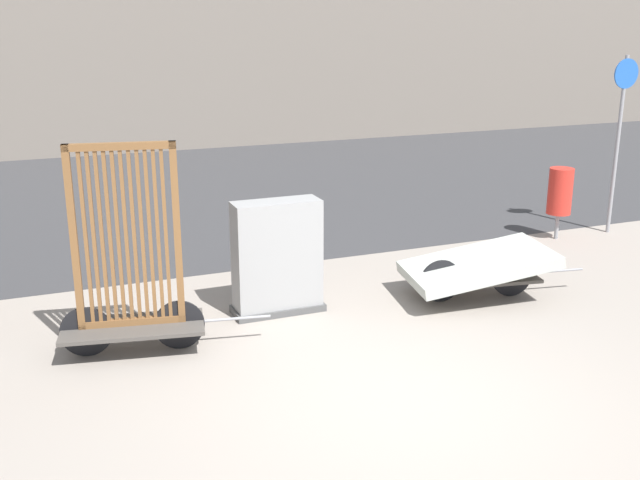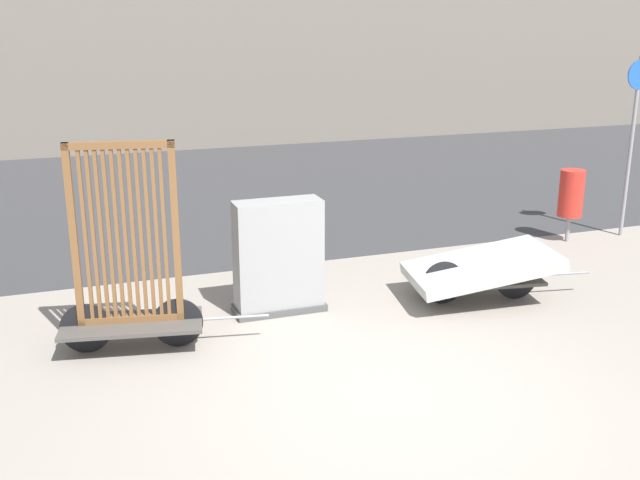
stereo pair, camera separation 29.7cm
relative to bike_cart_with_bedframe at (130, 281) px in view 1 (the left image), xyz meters
name	(u,v)px [view 1 (the left image)]	position (x,y,z in m)	size (l,w,h in m)	color
ground_plane	(397,399)	(2.05, -1.88, -0.78)	(60.00, 60.00, 0.00)	gray
road_strip	(188,193)	(2.05, 7.02, -0.77)	(56.00, 9.85, 0.01)	#38383A
bike_cart_with_bedframe	(130,281)	(0.00, 0.00, 0.00)	(2.15, 0.91, 2.17)	#4C4742
bike_cart_with_mattress	(478,267)	(4.11, 0.00, -0.37)	(2.33, 1.36, 0.64)	#4C4742
utility_cabinet	(277,261)	(1.72, 0.50, -0.16)	(1.06, 0.43, 1.33)	#4C4C4C
trash_bin	(560,192)	(6.71, 1.75, -0.03)	(0.37, 0.37, 1.11)	gray
sign_post	(620,126)	(7.72, 1.74, 0.92)	(0.45, 0.06, 2.77)	gray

